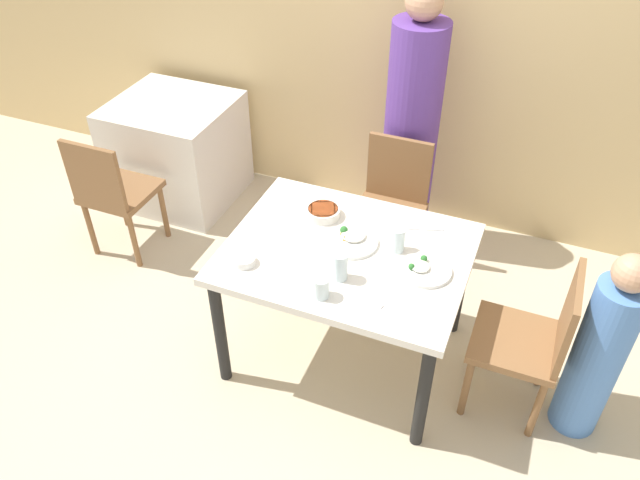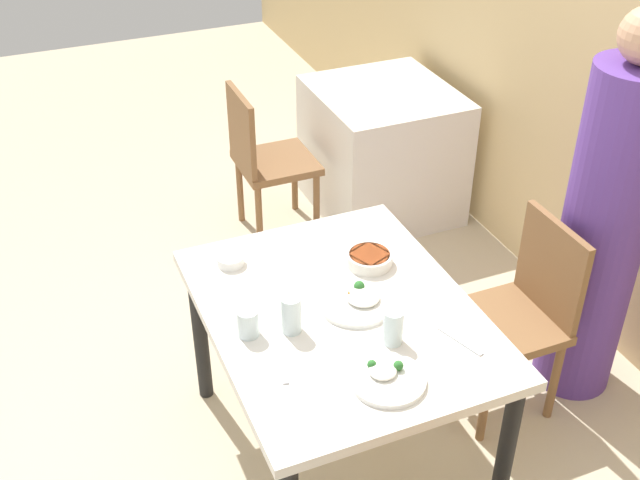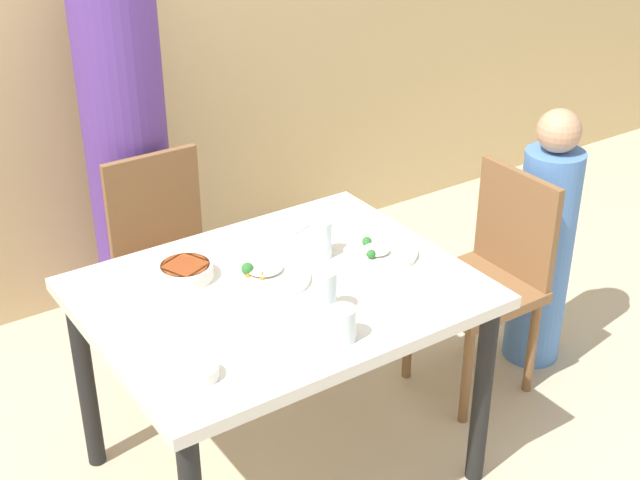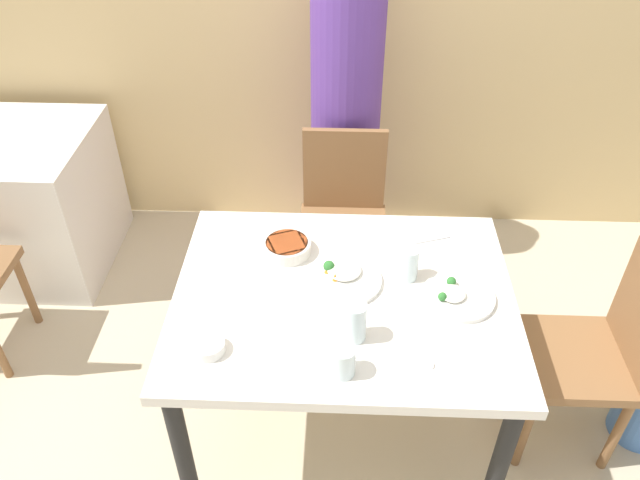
{
  "view_description": "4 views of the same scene",
  "coord_description": "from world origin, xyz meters",
  "px_view_note": "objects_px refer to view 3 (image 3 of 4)",
  "views": [
    {
      "loc": [
        0.74,
        -2.16,
        2.63
      ],
      "look_at": [
        -0.11,
        -0.08,
        0.82
      ],
      "focal_mm": 35.0,
      "sensor_mm": 36.0,
      "label": 1
    },
    {
      "loc": [
        1.98,
        -0.91,
        2.49
      ],
      "look_at": [
        -0.15,
        -0.02,
        0.93
      ],
      "focal_mm": 45.0,
      "sensor_mm": 36.0,
      "label": 2
    },
    {
      "loc": [
        -1.2,
        -2.0,
        2.13
      ],
      "look_at": [
        0.14,
        -0.02,
        0.85
      ],
      "focal_mm": 50.0,
      "sensor_mm": 36.0,
      "label": 3
    },
    {
      "loc": [
        -0.02,
        -1.53,
        2.18
      ],
      "look_at": [
        -0.08,
        0.05,
        0.91
      ],
      "focal_mm": 35.0,
      "sensor_mm": 36.0,
      "label": 4
    }
  ],
  "objects_px": {
    "chair_adult_spot": "(171,257)",
    "glass_water_tall": "(322,239)",
    "chair_child_spot": "(488,275)",
    "person_child": "(543,248)",
    "person_adult": "(128,156)",
    "bowl_curry": "(185,271)",
    "plate_rice_adult": "(379,252)"
  },
  "relations": [
    {
      "from": "chair_adult_spot",
      "to": "glass_water_tall",
      "type": "distance_m",
      "value": 0.8
    },
    {
      "from": "chair_child_spot",
      "to": "person_child",
      "type": "bearing_deg",
      "value": 90.0
    },
    {
      "from": "person_child",
      "to": "chair_adult_spot",
      "type": "bearing_deg",
      "value": 147.08
    },
    {
      "from": "person_adult",
      "to": "bowl_curry",
      "type": "relative_size",
      "value": 9.45
    },
    {
      "from": "person_child",
      "to": "plate_rice_adult",
      "type": "xyz_separation_m",
      "value": [
        -0.82,
        -0.02,
        0.24
      ]
    },
    {
      "from": "bowl_curry",
      "to": "glass_water_tall",
      "type": "xyz_separation_m",
      "value": [
        0.43,
        -0.12,
        0.04
      ]
    },
    {
      "from": "glass_water_tall",
      "to": "chair_adult_spot",
      "type": "bearing_deg",
      "value": 107.8
    },
    {
      "from": "chair_adult_spot",
      "to": "bowl_curry",
      "type": "relative_size",
      "value": 4.85
    },
    {
      "from": "chair_adult_spot",
      "to": "plate_rice_adult",
      "type": "distance_m",
      "value": 0.93
    },
    {
      "from": "person_child",
      "to": "plate_rice_adult",
      "type": "bearing_deg",
      "value": -178.65
    },
    {
      "from": "person_adult",
      "to": "glass_water_tall",
      "type": "distance_m",
      "value": 1.06
    },
    {
      "from": "chair_child_spot",
      "to": "plate_rice_adult",
      "type": "relative_size",
      "value": 3.52
    },
    {
      "from": "chair_adult_spot",
      "to": "person_child",
      "type": "distance_m",
      "value": 1.43
    },
    {
      "from": "chair_child_spot",
      "to": "person_child",
      "type": "height_order",
      "value": "person_child"
    },
    {
      "from": "person_adult",
      "to": "plate_rice_adult",
      "type": "xyz_separation_m",
      "value": [
        0.38,
        -1.14,
        -0.03
      ]
    },
    {
      "from": "person_adult",
      "to": "plate_rice_adult",
      "type": "distance_m",
      "value": 1.2
    },
    {
      "from": "person_adult",
      "to": "plate_rice_adult",
      "type": "relative_size",
      "value": 6.85
    },
    {
      "from": "person_child",
      "to": "glass_water_tall",
      "type": "height_order",
      "value": "person_child"
    },
    {
      "from": "person_adult",
      "to": "person_child",
      "type": "bearing_deg",
      "value": -42.88
    },
    {
      "from": "person_child",
      "to": "bowl_curry",
      "type": "distance_m",
      "value": 1.44
    },
    {
      "from": "chair_adult_spot",
      "to": "bowl_curry",
      "type": "height_order",
      "value": "chair_adult_spot"
    },
    {
      "from": "person_adult",
      "to": "plate_rice_adult",
      "type": "height_order",
      "value": "person_adult"
    },
    {
      "from": "person_child",
      "to": "bowl_curry",
      "type": "relative_size",
      "value": 6.02
    },
    {
      "from": "chair_adult_spot",
      "to": "person_child",
      "type": "xyz_separation_m",
      "value": [
        1.2,
        -0.78,
        0.03
      ]
    },
    {
      "from": "chair_child_spot",
      "to": "glass_water_tall",
      "type": "relative_size",
      "value": 6.69
    },
    {
      "from": "person_child",
      "to": "person_adult",
      "type": "bearing_deg",
      "value": 137.12
    },
    {
      "from": "person_adult",
      "to": "bowl_curry",
      "type": "xyz_separation_m",
      "value": [
        -0.2,
        -0.92,
        -0.02
      ]
    },
    {
      "from": "person_child",
      "to": "bowl_curry",
      "type": "height_order",
      "value": "person_child"
    },
    {
      "from": "chair_child_spot",
      "to": "bowl_curry",
      "type": "bearing_deg",
      "value": -100.19
    },
    {
      "from": "chair_child_spot",
      "to": "chair_adult_spot",
      "type": "bearing_deg",
      "value": -130.35
    },
    {
      "from": "person_child",
      "to": "glass_water_tall",
      "type": "distance_m",
      "value": 1.03
    },
    {
      "from": "chair_child_spot",
      "to": "bowl_curry",
      "type": "relative_size",
      "value": 4.85
    }
  ]
}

